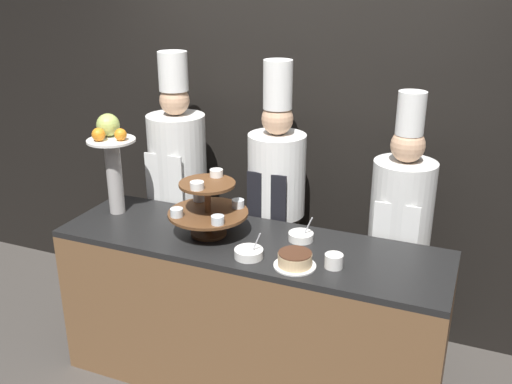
{
  "coord_description": "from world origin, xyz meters",
  "views": [
    {
      "loc": [
        1.11,
        -2.26,
        2.29
      ],
      "look_at": [
        0.0,
        0.41,
        1.18
      ],
      "focal_mm": 40.0,
      "sensor_mm": 36.0,
      "label": 1
    }
  ],
  "objects_px": {
    "tiered_stand": "(208,206)",
    "serving_bowl_near": "(249,253)",
    "chef_center_right": "(400,227)",
    "cake_round": "(295,260)",
    "serving_bowl_far": "(301,236)",
    "chef_left": "(179,180)",
    "chef_center_left": "(276,197)",
    "cup_white": "(334,261)",
    "fruit_pedestal": "(111,152)"
  },
  "relations": [
    {
      "from": "tiered_stand",
      "to": "serving_bowl_near",
      "type": "height_order",
      "value": "tiered_stand"
    },
    {
      "from": "tiered_stand",
      "to": "chef_center_right",
      "type": "distance_m",
      "value": 1.11
    },
    {
      "from": "cake_round",
      "to": "serving_bowl_far",
      "type": "bearing_deg",
      "value": 102.65
    },
    {
      "from": "serving_bowl_far",
      "to": "chef_left",
      "type": "distance_m",
      "value": 1.07
    },
    {
      "from": "chef_center_left",
      "to": "tiered_stand",
      "type": "bearing_deg",
      "value": -111.37
    },
    {
      "from": "tiered_stand",
      "to": "chef_left",
      "type": "relative_size",
      "value": 0.24
    },
    {
      "from": "chef_left",
      "to": "cup_white",
      "type": "bearing_deg",
      "value": -26.85
    },
    {
      "from": "cake_round",
      "to": "chef_center_left",
      "type": "height_order",
      "value": "chef_center_left"
    },
    {
      "from": "serving_bowl_far",
      "to": "chef_center_right",
      "type": "height_order",
      "value": "chef_center_right"
    },
    {
      "from": "fruit_pedestal",
      "to": "cup_white",
      "type": "bearing_deg",
      "value": -7.44
    },
    {
      "from": "tiered_stand",
      "to": "serving_bowl_far",
      "type": "xyz_separation_m",
      "value": [
        0.5,
        0.13,
        -0.15
      ]
    },
    {
      "from": "cup_white",
      "to": "chef_center_left",
      "type": "distance_m",
      "value": 0.83
    },
    {
      "from": "chef_center_right",
      "to": "cake_round",
      "type": "bearing_deg",
      "value": -120.26
    },
    {
      "from": "tiered_stand",
      "to": "serving_bowl_near",
      "type": "distance_m",
      "value": 0.39
    },
    {
      "from": "cake_round",
      "to": "chef_center_right",
      "type": "distance_m",
      "value": 0.8
    },
    {
      "from": "chef_center_right",
      "to": "tiered_stand",
      "type": "bearing_deg",
      "value": -151.63
    },
    {
      "from": "cake_round",
      "to": "cup_white",
      "type": "xyz_separation_m",
      "value": [
        0.18,
        0.07,
        -0.0
      ]
    },
    {
      "from": "tiered_stand",
      "to": "chef_center_right",
      "type": "relative_size",
      "value": 0.26
    },
    {
      "from": "fruit_pedestal",
      "to": "chef_center_left",
      "type": "relative_size",
      "value": 0.33
    },
    {
      "from": "fruit_pedestal",
      "to": "tiered_stand",
      "type": "bearing_deg",
      "value": -7.01
    },
    {
      "from": "cup_white",
      "to": "chef_center_right",
      "type": "xyz_separation_m",
      "value": [
        0.22,
        0.63,
        -0.04
      ]
    },
    {
      "from": "cup_white",
      "to": "serving_bowl_far",
      "type": "distance_m",
      "value": 0.34
    },
    {
      "from": "fruit_pedestal",
      "to": "cake_round",
      "type": "bearing_deg",
      "value": -11.44
    },
    {
      "from": "cake_round",
      "to": "serving_bowl_near",
      "type": "height_order",
      "value": "serving_bowl_near"
    },
    {
      "from": "cup_white",
      "to": "serving_bowl_far",
      "type": "height_order",
      "value": "serving_bowl_far"
    },
    {
      "from": "serving_bowl_near",
      "to": "chef_left",
      "type": "bearing_deg",
      "value": 139.42
    },
    {
      "from": "serving_bowl_near",
      "to": "serving_bowl_far",
      "type": "height_order",
      "value": "serving_bowl_near"
    },
    {
      "from": "serving_bowl_far",
      "to": "chef_center_right",
      "type": "relative_size",
      "value": 0.09
    },
    {
      "from": "cup_white",
      "to": "chef_left",
      "type": "xyz_separation_m",
      "value": [
        -1.24,
        0.63,
        0.05
      ]
    },
    {
      "from": "serving_bowl_near",
      "to": "serving_bowl_far",
      "type": "bearing_deg",
      "value": 58.11
    },
    {
      "from": "cup_white",
      "to": "chef_center_left",
      "type": "relative_size",
      "value": 0.05
    },
    {
      "from": "chef_center_left",
      "to": "chef_center_right",
      "type": "relative_size",
      "value": 1.07
    },
    {
      "from": "fruit_pedestal",
      "to": "chef_center_right",
      "type": "xyz_separation_m",
      "value": [
        1.64,
        0.44,
        -0.38
      ]
    },
    {
      "from": "fruit_pedestal",
      "to": "serving_bowl_far",
      "type": "height_order",
      "value": "fruit_pedestal"
    },
    {
      "from": "chef_center_right",
      "to": "chef_center_left",
      "type": "bearing_deg",
      "value": 180.0
    },
    {
      "from": "fruit_pedestal",
      "to": "chef_center_right",
      "type": "height_order",
      "value": "chef_center_right"
    },
    {
      "from": "fruit_pedestal",
      "to": "cup_white",
      "type": "distance_m",
      "value": 1.47
    },
    {
      "from": "serving_bowl_near",
      "to": "chef_center_right",
      "type": "distance_m",
      "value": 0.95
    },
    {
      "from": "fruit_pedestal",
      "to": "chef_left",
      "type": "bearing_deg",
      "value": 67.29
    },
    {
      "from": "cup_white",
      "to": "chef_center_left",
      "type": "xyz_separation_m",
      "value": [
        -0.54,
        0.63,
        0.03
      ]
    },
    {
      "from": "fruit_pedestal",
      "to": "chef_center_left",
      "type": "distance_m",
      "value": 1.03
    },
    {
      "from": "serving_bowl_near",
      "to": "chef_left",
      "type": "xyz_separation_m",
      "value": [
        -0.81,
        0.69,
        0.06
      ]
    },
    {
      "from": "serving_bowl_near",
      "to": "chef_center_left",
      "type": "relative_size",
      "value": 0.08
    },
    {
      "from": "tiered_stand",
      "to": "cake_round",
      "type": "height_order",
      "value": "tiered_stand"
    },
    {
      "from": "tiered_stand",
      "to": "cake_round",
      "type": "xyz_separation_m",
      "value": [
        0.57,
        -0.17,
        -0.14
      ]
    },
    {
      "from": "serving_bowl_near",
      "to": "chef_center_left",
      "type": "distance_m",
      "value": 0.7
    },
    {
      "from": "fruit_pedestal",
      "to": "cup_white",
      "type": "relative_size",
      "value": 6.51
    },
    {
      "from": "cup_white",
      "to": "serving_bowl_far",
      "type": "bearing_deg",
      "value": 137.03
    },
    {
      "from": "fruit_pedestal",
      "to": "serving_bowl_near",
      "type": "bearing_deg",
      "value": -14.16
    },
    {
      "from": "serving_bowl_near",
      "to": "chef_left",
      "type": "distance_m",
      "value": 1.06
    }
  ]
}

